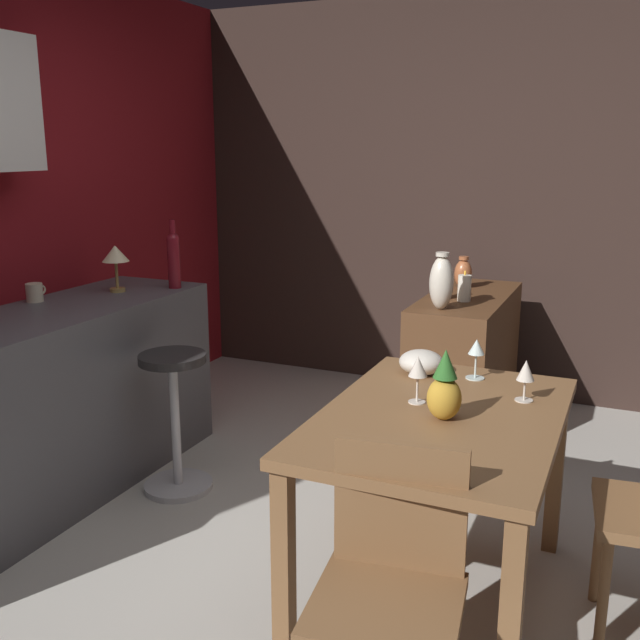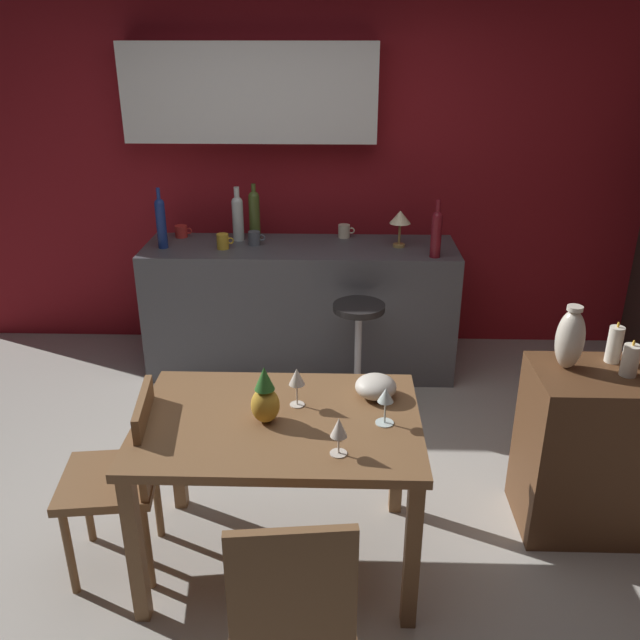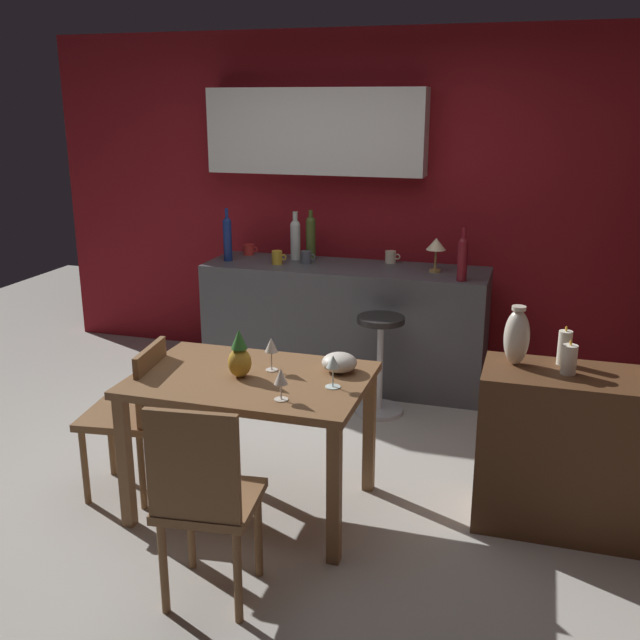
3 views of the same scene
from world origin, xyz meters
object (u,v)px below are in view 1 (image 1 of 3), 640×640
pillar_candle_tall (440,284)px  pineapple_centerpiece (444,390)px  wine_glass_left (526,372)px  dining_table (440,439)px  sideboard_cabinet (464,365)px  fruit_bowl (421,362)px  counter_lamp (115,256)px  wine_glass_right (418,368)px  vase_copper (463,273)px  pillar_candle_short (464,288)px  bar_stool (175,418)px  vase_ceramic_ivory (441,282)px  wine_glass_center (476,350)px  chair_near_window (390,585)px  wine_bottle_ruby (174,257)px  cup_cream (35,292)px

pillar_candle_tall → pineapple_centerpiece: bearing=-164.6°
wine_glass_left → dining_table: bearing=135.8°
sideboard_cabinet → pillar_candle_tall: 0.54m
fruit_bowl → counter_lamp: size_ratio=0.74×
wine_glass_left → fruit_bowl: size_ratio=0.86×
wine_glass_right → vase_copper: size_ratio=0.93×
dining_table → pillar_candle_short: bearing=10.2°
counter_lamp → pillar_candle_tall: size_ratio=1.24×
pillar_candle_tall → vase_copper: pillar_candle_tall is taller
bar_stool → pineapple_centerpiece: 1.55m
bar_stool → vase_ceramic_ivory: 1.51m
sideboard_cabinet → vase_ceramic_ivory: bearing=172.6°
wine_glass_center → fruit_bowl: bearing=97.1°
vase_copper → wine_glass_left: bearing=-159.6°
sideboard_cabinet → chair_near_window: size_ratio=1.30×
bar_stool → wine_glass_right: 1.41m
vase_copper → pineapple_centerpiece: bearing=-168.7°
dining_table → bar_stool: size_ratio=1.71×
wine_glass_right → fruit_bowl: (0.34, 0.08, -0.08)m
sideboard_cabinet → wine_bottle_ruby: (-0.82, 1.41, 0.66)m
wine_bottle_ruby → cup_cream: bearing=143.5°
chair_near_window → bar_stool: 1.78m
pineapple_centerpiece → dining_table: bearing=21.6°
wine_glass_left → vase_copper: size_ratio=0.83×
fruit_bowl → pillar_candle_tall: pillar_candle_tall is taller
wine_glass_right → counter_lamp: size_ratio=0.71×
dining_table → fruit_bowl: 0.48m
dining_table → pillar_candle_tall: pillar_candle_tall is taller
chair_near_window → pineapple_centerpiece: size_ratio=3.42×
wine_glass_left → pineapple_centerpiece: size_ratio=0.62×
wine_glass_left → vase_ceramic_ivory: vase_ceramic_ivory is taller
dining_table → pineapple_centerpiece: (-0.05, -0.02, 0.20)m
wine_glass_center → bar_stool: bearing=92.7°
chair_near_window → counter_lamp: 2.44m
dining_table → fruit_bowl: size_ratio=6.50×
pineapple_centerpiece → pillar_candle_short: 1.60m
dining_table → sideboard_cabinet: size_ratio=1.07×
sideboard_cabinet → fruit_bowl: size_ratio=6.06×
wine_bottle_ruby → wine_glass_center: bearing=-103.6°
sideboard_cabinet → wine_glass_left: bearing=-159.5°
chair_near_window → wine_glass_center: size_ratio=5.21×
wine_glass_right → vase_copper: bearing=8.1°
sideboard_cabinet → vase_copper: size_ratio=5.85×
dining_table → bar_stool: 1.47m
counter_lamp → chair_near_window: bearing=-123.8°
dining_table → wine_glass_right: 0.26m
pillar_candle_tall → dining_table: bearing=-164.8°
wine_bottle_ruby → wine_glass_left: bearing=-107.3°
wine_glass_center → pineapple_centerpiece: size_ratio=0.66×
dining_table → bar_stool: (0.37, 1.40, -0.27)m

